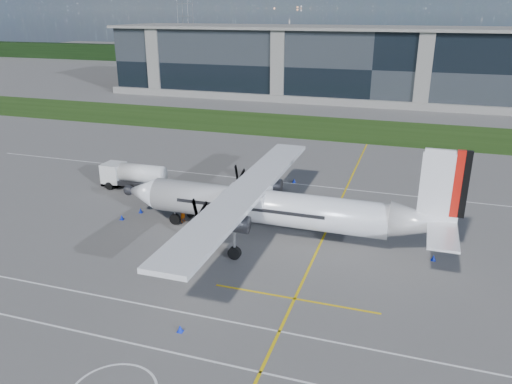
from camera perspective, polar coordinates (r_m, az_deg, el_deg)
ground at (r=78.86m, az=10.46°, el=5.74°), size 400.00×400.00×0.00m
grass_strip at (r=86.58m, az=11.24°, el=6.99°), size 400.00×18.00×0.04m
terminal_building at (r=116.84m, az=13.63°, el=13.90°), size 120.00×20.00×15.00m
tree_line at (r=176.85m, az=15.38°, el=14.26°), size 400.00×6.00×6.00m
pylon_west at (r=206.47m, az=-8.07°, el=18.87°), size 9.00×4.60×30.00m
yellow_taxiway_centerline at (r=50.20m, az=8.87°, el=-2.63°), size 0.20×70.00×0.01m
white_lane_line at (r=30.77m, az=-5.13°, el=-18.71°), size 90.00×0.15×0.01m
turboprop_aircraft at (r=42.96m, az=2.49°, el=0.34°), size 30.17×31.28×9.38m
fuel_tanker_truck at (r=58.25m, az=-14.21°, el=1.79°), size 7.92×2.58×2.97m
baggage_tug at (r=49.49m, az=-5.97°, el=-1.54°), size 3.44×2.06×2.06m
ground_crew_person at (r=48.21m, az=-8.37°, el=-2.21°), size 0.75×0.96×2.15m
safety_cone_nose_stbd at (r=51.42m, az=-13.05°, el=-2.06°), size 0.36×0.36×0.50m
safety_cone_portwing at (r=33.12m, az=-8.68°, el=-15.15°), size 0.36×0.36×0.50m
safety_cone_stbdwing at (r=58.94m, az=4.37°, el=1.32°), size 0.36×0.36×0.50m
safety_cone_tail at (r=43.40m, az=19.62°, el=-7.09°), size 0.36×0.36×0.50m
safety_cone_fwd at (r=50.22m, az=-15.09°, el=-2.80°), size 0.36×0.36×0.50m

